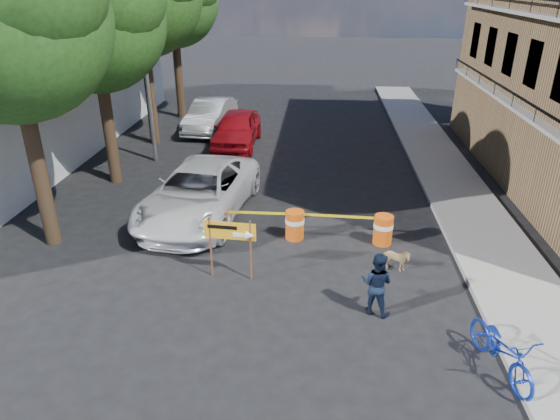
% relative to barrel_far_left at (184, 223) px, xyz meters
% --- Properties ---
extents(ground, '(120.00, 120.00, 0.00)m').
position_rel_barrel_far_left_xyz_m(ground, '(2.97, -2.68, -0.47)').
color(ground, black).
rests_on(ground, ground).
extents(sidewalk_east, '(2.40, 40.00, 0.15)m').
position_rel_barrel_far_left_xyz_m(sidewalk_east, '(9.17, 3.32, -0.40)').
color(sidewalk_east, gray).
rests_on(sidewalk_east, ground).
extents(tree_near, '(5.46, 5.20, 9.15)m').
position_rel_barrel_far_left_xyz_m(tree_near, '(-3.77, -0.68, 5.89)').
color(tree_near, '#332316').
rests_on(tree_near, ground).
extents(tree_mid_a, '(5.25, 5.00, 8.68)m').
position_rel_barrel_far_left_xyz_m(tree_mid_a, '(-3.77, 4.32, 5.53)').
color(tree_mid_a, '#332316').
rests_on(tree_mid_a, ground).
extents(streetlamp, '(1.25, 0.18, 8.00)m').
position_rel_barrel_far_left_xyz_m(streetlamp, '(-2.97, 6.82, 3.90)').
color(streetlamp, gray).
rests_on(streetlamp, ground).
extents(barrel_far_left, '(0.58, 0.58, 0.90)m').
position_rel_barrel_far_left_xyz_m(barrel_far_left, '(0.00, 0.00, 0.00)').
color(barrel_far_left, '#D6450C').
rests_on(barrel_far_left, ground).
extents(barrel_mid_left, '(0.58, 0.58, 0.90)m').
position_rel_barrel_far_left_xyz_m(barrel_mid_left, '(1.11, 0.12, 0.00)').
color(barrel_mid_left, '#D6450C').
rests_on(barrel_mid_left, ground).
extents(barrel_mid_right, '(0.58, 0.58, 0.90)m').
position_rel_barrel_far_left_xyz_m(barrel_mid_right, '(3.37, 0.15, 0.00)').
color(barrel_mid_right, '#D6450C').
rests_on(barrel_mid_right, ground).
extents(barrel_far_right, '(0.58, 0.58, 0.90)m').
position_rel_barrel_far_left_xyz_m(barrel_far_right, '(6.00, 0.03, 0.00)').
color(barrel_far_right, '#D6450C').
rests_on(barrel_far_right, ground).
extents(detour_sign, '(1.35, 0.27, 1.74)m').
position_rel_barrel_far_left_xyz_m(detour_sign, '(2.00, -2.21, 0.79)').
color(detour_sign, '#592D19').
rests_on(detour_sign, ground).
extents(pedestrian, '(0.94, 0.85, 1.58)m').
position_rel_barrel_far_left_xyz_m(pedestrian, '(5.46, -3.41, 0.32)').
color(pedestrian, black).
rests_on(pedestrian, ground).
extents(bicycle, '(1.01, 1.27, 2.11)m').
position_rel_barrel_far_left_xyz_m(bicycle, '(7.77, -5.19, 0.58)').
color(bicycle, '#1634B3').
rests_on(bicycle, ground).
extents(dog, '(0.87, 0.60, 0.67)m').
position_rel_barrel_far_left_xyz_m(dog, '(6.17, -1.48, -0.14)').
color(dog, tan).
rests_on(dog, ground).
extents(suv_white, '(3.57, 6.40, 1.69)m').
position_rel_barrel_far_left_xyz_m(suv_white, '(0.17, 1.49, 0.37)').
color(suv_white, silver).
rests_on(suv_white, ground).
extents(sedan_red, '(1.97, 4.76, 1.61)m').
position_rel_barrel_far_left_xyz_m(sedan_red, '(0.17, 9.25, 0.34)').
color(sedan_red, '#A30D18').
rests_on(sedan_red, ground).
extents(sedan_silver, '(2.15, 4.99, 1.60)m').
position_rel_barrel_far_left_xyz_m(sedan_silver, '(-1.59, 11.72, 0.33)').
color(sedan_silver, '#AAABB1').
rests_on(sedan_silver, ground).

